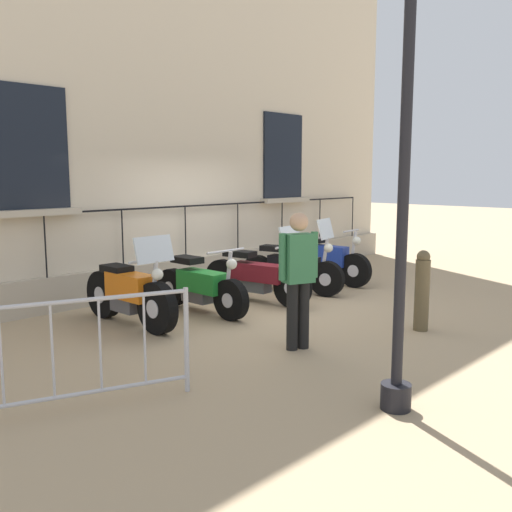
{
  "coord_description": "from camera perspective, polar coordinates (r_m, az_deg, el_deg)",
  "views": [
    {
      "loc": [
        6.34,
        -6.6,
        2.14
      ],
      "look_at": [
        -0.05,
        0.0,
        0.8
      ],
      "focal_mm": 39.51,
      "sensor_mm": 36.0,
      "label": 1
    }
  ],
  "objects": [
    {
      "name": "motorcycle_green",
      "position": [
        8.76,
        -5.62,
        -3.14
      ],
      "size": [
        1.97,
        0.74,
        1.04
      ],
      "color": "black",
      "rests_on": "ground_plane"
    },
    {
      "name": "lamppost",
      "position": [
        5.12,
        15.03,
        14.96
      ],
      "size": [
        0.29,
        0.99,
        4.46
      ],
      "color": "black",
      "rests_on": "ground_plane"
    },
    {
      "name": "motorcycle_black",
      "position": [
        10.23,
        3.69,
        -1.39
      ],
      "size": [
        2.01,
        0.76,
        1.37
      ],
      "color": "black",
      "rests_on": "ground_plane"
    },
    {
      "name": "ground_plane",
      "position": [
        9.4,
        0.21,
        -4.86
      ],
      "size": [
        60.0,
        60.0,
        0.0
      ],
      "primitive_type": "plane",
      "color": "tan"
    },
    {
      "name": "bollard",
      "position": [
        8.05,
        16.46,
        -3.35
      ],
      "size": [
        0.2,
        0.2,
        1.12
      ],
      "color": "brown",
      "rests_on": "ground_plane"
    },
    {
      "name": "motorcycle_maroon",
      "position": [
        9.42,
        0.11,
        -2.1
      ],
      "size": [
        2.09,
        0.69,
        1.33
      ],
      "color": "black",
      "rests_on": "ground_plane"
    },
    {
      "name": "crowd_barrier",
      "position": [
        5.4,
        -17.69,
        -9.08
      ],
      "size": [
        0.77,
        2.0,
        1.05
      ],
      "color": "#B7B7BF",
      "rests_on": "ground_plane"
    },
    {
      "name": "building_facade",
      "position": [
        11.09,
        -8.89,
        19.81
      ],
      "size": [
        0.82,
        12.96,
        8.93
      ],
      "color": "beige",
      "rests_on": "ground_plane"
    },
    {
      "name": "motorcycle_orange",
      "position": [
        8.19,
        -12.65,
        -3.79
      ],
      "size": [
        2.02,
        0.72,
        1.33
      ],
      "color": "black",
      "rests_on": "ground_plane"
    },
    {
      "name": "motorcycle_blue",
      "position": [
        11.15,
        7.06,
        -0.59
      ],
      "size": [
        1.99,
        0.56,
        1.1
      ],
      "color": "black",
      "rests_on": "ground_plane"
    },
    {
      "name": "pedestrian_standing",
      "position": [
        6.84,
        4.31,
        -1.71
      ],
      "size": [
        0.33,
        0.5,
        1.69
      ],
      "color": "black",
      "rests_on": "ground_plane"
    }
  ]
}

